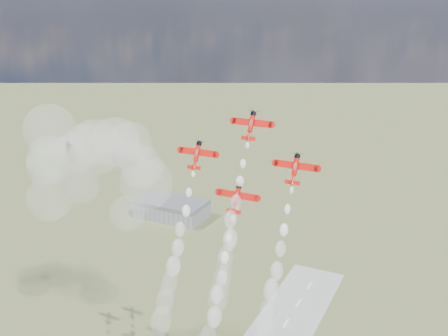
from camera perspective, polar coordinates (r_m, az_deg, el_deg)
name	(u,v)px	position (r m, az deg, el deg)	size (l,w,h in m)	color
hangar	(172,209)	(387.36, -5.70, -4.44)	(50.00, 28.00, 13.00)	gray
plane_lead	(251,125)	(142.61, 2.96, 4.69)	(11.48, 5.83, 7.58)	red
plane_left	(197,155)	(146.98, -2.97, 1.47)	(11.48, 5.83, 7.58)	red
plane_right	(295,168)	(136.08, 7.75, -0.04)	(11.48, 5.83, 7.58)	red
plane_slot	(237,198)	(139.90, 1.38, -3.27)	(11.48, 5.83, 7.58)	red
smoke_trail_lead	(224,266)	(139.80, 0.03, -10.61)	(5.14, 21.66, 39.82)	white
smoke_trail_left	(168,290)	(146.97, -6.14, -13.11)	(5.14, 21.96, 39.38)	white
smoke_trail_right	(267,318)	(135.97, 4.75, -16.00)	(5.35, 22.09, 39.69)	white
drifted_smoke_cloud	(92,163)	(207.40, -14.15, 0.58)	(64.90, 39.83, 52.40)	white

